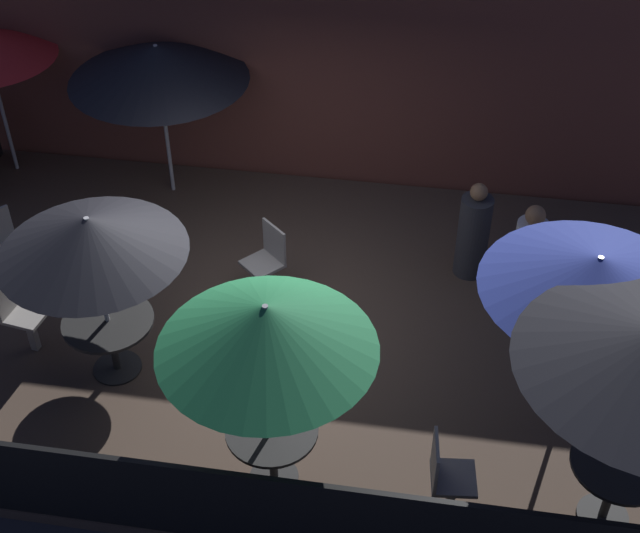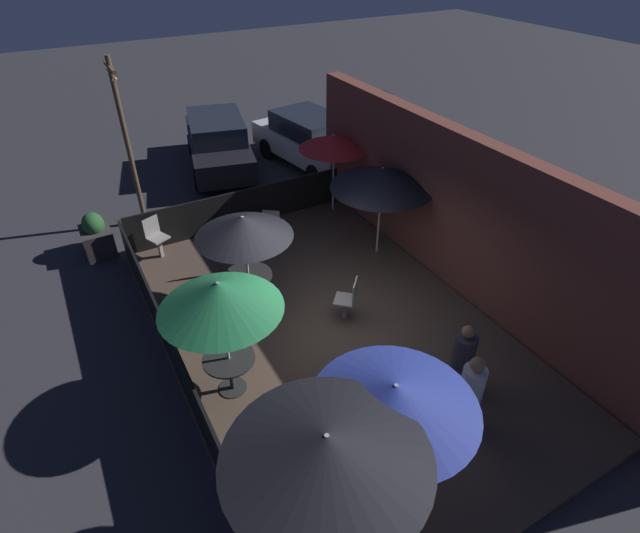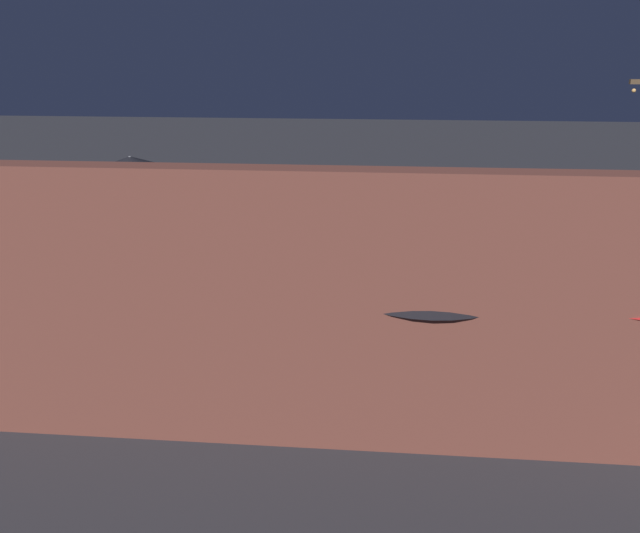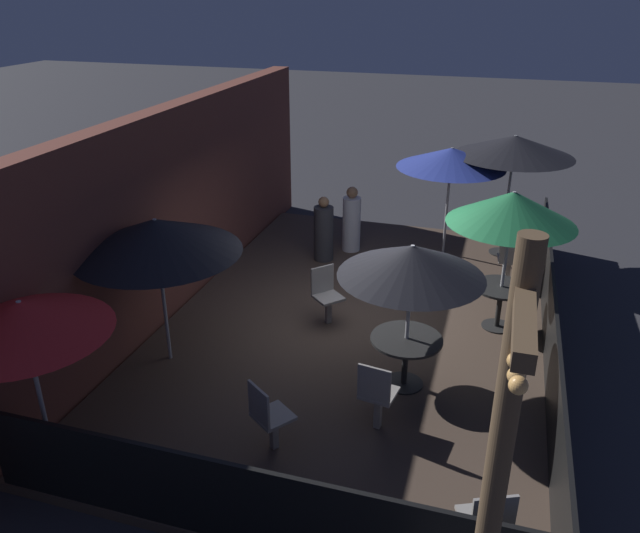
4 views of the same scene
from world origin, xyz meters
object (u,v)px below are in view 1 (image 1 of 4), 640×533
patio_chair_4 (267,259)px  patron_1 (527,259)px  dining_table_2 (110,330)px  dining_table_0 (617,475)px  patio_chair_1 (4,245)px  patron_0 (473,234)px  patio_umbrella_5 (157,63)px  patio_chair_3 (21,311)px  patio_umbrella_3 (597,274)px  dining_table_1 (272,439)px  patio_chair_2 (446,475)px  patio_umbrella_2 (90,236)px  patio_umbrella_1 (266,328)px

patio_chair_4 → patron_1: (2.92, 0.33, 0.11)m
dining_table_2 → dining_table_0: bearing=-12.3°
patio_chair_1 → patron_0: size_ratio=0.71×
patio_umbrella_5 → patio_chair_4: (1.68, -1.83, -1.39)m
patio_chair_4 → patio_chair_3: bearing=-18.8°
dining_table_2 → patio_chair_4: bearing=47.8°
patio_umbrella_3 → dining_table_0: patio_umbrella_3 is taller
patio_chair_1 → dining_table_1: bearing=2.9°
patio_chair_2 → patio_chair_1: bearing=148.5°
patio_umbrella_2 → dining_table_2: (0.00, 0.00, -1.23)m
patio_umbrella_3 → patio_umbrella_5: size_ratio=0.94×
patron_1 → patio_chair_1: bearing=74.8°
dining_table_1 → patio_chair_3: patio_chair_3 is taller
patio_umbrella_3 → patron_1: patio_umbrella_3 is taller
dining_table_0 → patio_chair_4: size_ratio=0.94×
patio_umbrella_3 → patio_umbrella_5: (-4.97, 3.29, -0.05)m
dining_table_0 → patron_0: 3.54m
dining_table_1 → patron_0: (1.73, 3.33, 0.01)m
patio_chair_2 → patron_0: patron_0 is taller
patio_chair_2 → patio_umbrella_5: bearing=124.2°
patio_umbrella_3 → patron_0: (-0.97, 2.19, -1.36)m
dining_table_0 → patron_0: (-1.31, 3.29, -0.04)m
patio_umbrella_2 → dining_table_0: size_ratio=2.36×
patio_umbrella_1 → patio_chair_3: size_ratio=2.30×
patio_umbrella_5 → patio_chair_2: (3.86, -4.55, -1.38)m
patio_umbrella_1 → patio_chair_1: 4.61m
patio_chair_3 → patron_0: bearing=32.4°
dining_table_2 → patio_chair_2: bearing=-19.4°
patio_umbrella_3 → patio_chair_1: size_ratio=2.35×
patio_umbrella_1 → dining_table_0: patio_umbrella_1 is taller
dining_table_0 → dining_table_2: dining_table_0 is taller
patio_chair_4 → patron_1: patron_1 is taller
patio_umbrella_5 → patron_1: patio_umbrella_5 is taller
patio_chair_3 → dining_table_0: bearing=-2.8°
patio_umbrella_1 → patio_umbrella_3: 2.93m
patio_umbrella_1 → patio_chair_4: bearing=102.7°
patio_umbrella_1 → patio_chair_4: patio_umbrella_1 is taller
patio_umbrella_1 → patron_0: 4.01m
patio_umbrella_2 → dining_table_1: (1.93, -1.13, -1.25)m
patio_chair_3 → patio_umbrella_3: bearing=7.4°
patio_umbrella_1 → patio_chair_2: bearing=-3.9°
patio_chair_4 → patron_1: 2.94m
patio_umbrella_5 → dining_table_0: patio_umbrella_5 is taller
dining_table_2 → patron_0: 4.27m
patio_umbrella_3 → patio_chair_2: size_ratio=2.29×
patio_chair_3 → patron_1: (5.31, 1.65, 0.06)m
patio_chair_4 → patio_umbrella_1: bearing=54.9°
patio_umbrella_1 → dining_table_0: size_ratio=2.59×
patio_umbrella_5 → patron_1: size_ratio=1.71×
dining_table_2 → patio_chair_2: patio_chair_2 is taller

